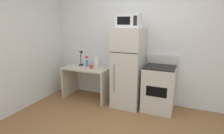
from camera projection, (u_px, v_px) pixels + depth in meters
wall_back_white at (143, 44)px, 3.99m from camera, size 5.00×0.10×2.60m
wall_left_brick at (3, 49)px, 3.31m from camera, size 0.10×4.00×2.60m
desk at (88, 77)px, 4.30m from camera, size 1.07×0.64×0.75m
desk_lamp at (81, 56)px, 4.34m from camera, size 0.14×0.12×0.35m
paper_towel_roll at (96, 62)px, 4.24m from camera, size 0.11×0.11×0.24m
coffee_mug at (91, 66)px, 4.10m from camera, size 0.08×0.08×0.09m
spray_bottle at (87, 62)px, 4.26m from camera, size 0.06×0.06×0.25m
refrigerator at (128, 68)px, 3.83m from camera, size 0.58×0.67×1.67m
microwave at (129, 21)px, 3.58m from camera, size 0.46×0.35×0.26m
oven_range at (159, 88)px, 3.69m from camera, size 0.61×0.61×1.10m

